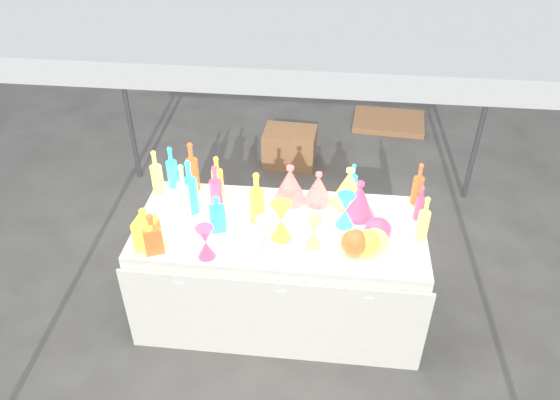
# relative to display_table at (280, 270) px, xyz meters

# --- Properties ---
(ground) EXTENTS (80.00, 80.00, 0.00)m
(ground) POSITION_rel_display_table_xyz_m (-0.00, 0.01, -0.37)
(ground) COLOR slate
(ground) RESTS_ON ground
(display_table) EXTENTS (1.84, 0.83, 0.75)m
(display_table) POSITION_rel_display_table_xyz_m (0.00, 0.00, 0.00)
(display_table) COLOR white
(display_table) RESTS_ON ground
(cardboard_box_closed) EXTENTS (0.51, 0.38, 0.36)m
(cardboard_box_closed) POSITION_rel_display_table_xyz_m (-0.11, 1.90, -0.20)
(cardboard_box_closed) COLOR #B17A50
(cardboard_box_closed) RESTS_ON ground
(cardboard_box_flat) EXTENTS (0.80, 0.60, 0.06)m
(cardboard_box_flat) POSITION_rel_display_table_xyz_m (0.89, 2.79, -0.34)
(cardboard_box_flat) COLOR #B17A50
(cardboard_box_flat) RESTS_ON ground
(bottle_0) EXTENTS (0.09, 0.09, 0.29)m
(bottle_0) POSITION_rel_display_table_xyz_m (-0.45, 0.30, 0.52)
(bottle_0) COLOR red
(bottle_0) RESTS_ON display_table
(bottle_1) EXTENTS (0.08, 0.08, 0.31)m
(bottle_1) POSITION_rel_display_table_xyz_m (-0.77, 0.36, 0.53)
(bottle_1) COLOR #218B19
(bottle_1) RESTS_ON display_table
(bottle_2) EXTENTS (0.10, 0.10, 0.36)m
(bottle_2) POSITION_rel_display_table_xyz_m (-0.62, 0.35, 0.56)
(bottle_2) COLOR orange
(bottle_2) RESTS_ON display_table
(bottle_3) EXTENTS (0.10, 0.10, 0.32)m
(bottle_3) POSITION_rel_display_table_xyz_m (-0.43, 0.16, 0.53)
(bottle_3) COLOR #1D2CAD
(bottle_3) RESTS_ON display_table
(bottle_4) EXTENTS (0.08, 0.08, 0.33)m
(bottle_4) POSITION_rel_display_table_xyz_m (-0.85, 0.28, 0.54)
(bottle_4) COLOR #12716A
(bottle_4) RESTS_ON display_table
(bottle_5) EXTENTS (0.09, 0.09, 0.37)m
(bottle_5) POSITION_rel_display_table_xyz_m (-0.61, 0.07, 0.56)
(bottle_5) COLOR #C627B8
(bottle_5) RESTS_ON display_table
(bottle_6) EXTENTS (0.11, 0.11, 0.35)m
(bottle_6) POSITION_rel_display_table_xyz_m (-0.15, 0.05, 0.55)
(bottle_6) COLOR red
(bottle_6) RESTS_ON display_table
(bottle_7) EXTENTS (0.11, 0.11, 0.38)m
(bottle_7) POSITION_rel_display_table_xyz_m (-0.58, 0.10, 0.57)
(bottle_7) COLOR #218B19
(bottle_7) RESTS_ON display_table
(decanter_0) EXTENTS (0.13, 0.13, 0.29)m
(decanter_0) POSITION_rel_display_table_xyz_m (-0.75, -0.27, 0.52)
(decanter_0) COLOR red
(decanter_0) RESTS_ON display_table
(decanter_1) EXTENTS (0.14, 0.14, 0.27)m
(decanter_1) POSITION_rel_display_table_xyz_m (-0.71, -0.29, 0.51)
(decanter_1) COLOR orange
(decanter_1) RESTS_ON display_table
(decanter_2) EXTENTS (0.12, 0.12, 0.24)m
(decanter_2) POSITION_rel_display_table_xyz_m (-0.38, -0.06, 0.50)
(decanter_2) COLOR #218B19
(decanter_2) RESTS_ON display_table
(hourglass_1) EXTENTS (0.13, 0.13, 0.21)m
(hourglass_1) POSITION_rel_display_table_xyz_m (-0.39, -0.31, 0.48)
(hourglass_1) COLOR #1D2CAD
(hourglass_1) RESTS_ON display_table
(hourglass_2) EXTENTS (0.12, 0.12, 0.19)m
(hourglass_2) POSITION_rel_display_table_xyz_m (0.22, -0.15, 0.47)
(hourglass_2) COLOR #12716A
(hourglass_2) RESTS_ON display_table
(hourglass_3) EXTENTS (0.12, 0.12, 0.20)m
(hourglass_3) POSITION_rel_display_table_xyz_m (-0.07, -0.19, 0.48)
(hourglass_3) COLOR #C627B8
(hourglass_3) RESTS_ON display_table
(hourglass_4) EXTENTS (0.16, 0.16, 0.25)m
(hourglass_4) POSITION_rel_display_table_xyz_m (0.02, -0.10, 0.50)
(hourglass_4) COLOR red
(hourglass_4) RESTS_ON display_table
(hourglass_5) EXTENTS (0.13, 0.13, 0.23)m
(hourglass_5) POSITION_rel_display_table_xyz_m (0.40, 0.06, 0.49)
(hourglass_5) COLOR #218B19
(hourglass_5) RESTS_ON display_table
(globe_0) EXTENTS (0.20, 0.20, 0.12)m
(globe_0) POSITION_rel_display_table_xyz_m (0.54, -0.17, 0.44)
(globe_0) COLOR red
(globe_0) RESTS_ON display_table
(globe_1) EXTENTS (0.19, 0.19, 0.12)m
(globe_1) POSITION_rel_display_table_xyz_m (0.58, -0.14, 0.43)
(globe_1) COLOR #12716A
(globe_1) RESTS_ON display_table
(globe_2) EXTENTS (0.18, 0.18, 0.13)m
(globe_2) POSITION_rel_display_table_xyz_m (0.46, -0.19, 0.44)
(globe_2) COLOR orange
(globe_2) RESTS_ON display_table
(globe_3) EXTENTS (0.21, 0.21, 0.13)m
(globe_3) POSITION_rel_display_table_xyz_m (0.60, -0.05, 0.44)
(globe_3) COLOR #1D2CAD
(globe_3) RESTS_ON display_table
(lampshade_0) EXTENTS (0.26, 0.26, 0.26)m
(lampshade_0) POSITION_rel_display_table_xyz_m (0.04, 0.29, 0.51)
(lampshade_0) COLOR yellow
(lampshade_0) RESTS_ON display_table
(lampshade_1) EXTENTS (0.25, 0.25, 0.22)m
(lampshade_1) POSITION_rel_display_table_xyz_m (0.22, 0.29, 0.49)
(lampshade_1) COLOR yellow
(lampshade_1) RESTS_ON display_table
(lampshade_2) EXTENTS (0.25, 0.25, 0.25)m
(lampshade_2) POSITION_rel_display_table_xyz_m (0.48, 0.17, 0.50)
(lampshade_2) COLOR #1D2CAD
(lampshade_2) RESTS_ON display_table
(lampshade_3) EXTENTS (0.25, 0.25, 0.27)m
(lampshade_3) POSITION_rel_display_table_xyz_m (0.42, 0.29, 0.51)
(lampshade_3) COLOR #12716A
(lampshade_3) RESTS_ON display_table
(bottle_8) EXTENTS (0.06, 0.06, 0.26)m
(bottle_8) POSITION_rel_display_table_xyz_m (0.44, 0.36, 0.51)
(bottle_8) COLOR #218B19
(bottle_8) RESTS_ON display_table
(bottle_9) EXTENTS (0.09, 0.09, 0.30)m
(bottle_9) POSITION_rel_display_table_xyz_m (0.86, 0.35, 0.53)
(bottle_9) COLOR orange
(bottle_9) RESTS_ON display_table
(bottle_10) EXTENTS (0.06, 0.06, 0.25)m
(bottle_10) POSITION_rel_display_table_xyz_m (0.86, 0.18, 0.50)
(bottle_10) COLOR #1D2CAD
(bottle_10) RESTS_ON display_table
(bottle_11) EXTENTS (0.08, 0.08, 0.31)m
(bottle_11) POSITION_rel_display_table_xyz_m (0.86, -0.02, 0.53)
(bottle_11) COLOR #12716A
(bottle_11) RESTS_ON display_table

